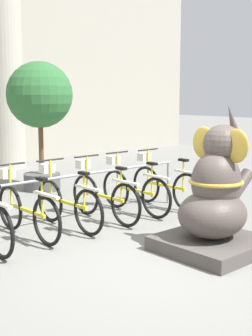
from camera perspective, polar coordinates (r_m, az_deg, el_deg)
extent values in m
plane|color=slate|center=(5.63, 3.34, -11.36)|extent=(60.00, 60.00, 0.00)
cylinder|color=#ADA899|center=(12.78, -14.51, 11.16)|extent=(0.92, 0.92, 5.00)
cylinder|color=gray|center=(8.48, 5.16, -1.80)|extent=(0.05, 0.05, 0.75)
cylinder|color=gray|center=(6.76, -10.06, -1.44)|extent=(5.33, 0.04, 0.04)
torus|color=black|center=(5.83, -15.08, -7.53)|extent=(0.05, 0.66, 0.66)
torus|color=black|center=(7.00, -13.95, -4.70)|extent=(0.05, 0.66, 0.66)
torus|color=black|center=(6.18, -9.63, -6.40)|extent=(0.05, 0.66, 0.66)
cube|color=yellow|center=(6.57, -11.94, -5.08)|extent=(0.04, 0.88, 0.04)
cube|color=silver|center=(6.09, -9.71, -3.25)|extent=(0.06, 0.55, 0.03)
cylinder|color=yellow|center=(6.20, -10.19, -3.88)|extent=(0.03, 0.03, 0.52)
cube|color=black|center=(6.14, -10.26, -1.33)|extent=(0.08, 0.18, 0.04)
cylinder|color=yellow|center=(6.90, -13.90, -2.19)|extent=(0.03, 0.03, 0.64)
cylinder|color=black|center=(6.85, -14.00, 0.44)|extent=(0.48, 0.03, 0.03)
cube|color=silver|center=(6.95, -14.34, -0.61)|extent=(0.20, 0.16, 0.14)
torus|color=black|center=(7.33, -9.26, -3.94)|extent=(0.05, 0.66, 0.66)
torus|color=black|center=(6.54, -4.58, -5.42)|extent=(0.05, 0.66, 0.66)
cube|color=yellow|center=(6.92, -7.07, -4.24)|extent=(0.04, 0.88, 0.04)
cube|color=silver|center=(6.47, -4.62, -2.44)|extent=(0.06, 0.55, 0.03)
cylinder|color=yellow|center=(6.56, -5.14, -3.05)|extent=(0.03, 0.03, 0.52)
cube|color=black|center=(6.51, -5.18, -0.64)|extent=(0.08, 0.18, 0.04)
cylinder|color=yellow|center=(7.23, -9.16, -1.53)|extent=(0.03, 0.03, 0.64)
cylinder|color=black|center=(7.18, -9.22, 0.98)|extent=(0.48, 0.03, 0.03)
cube|color=silver|center=(7.28, -9.62, -0.03)|extent=(0.20, 0.16, 0.14)
torus|color=black|center=(7.68, -4.94, -3.25)|extent=(0.05, 0.66, 0.66)
torus|color=black|center=(6.95, -0.04, -4.54)|extent=(0.05, 0.66, 0.66)
cube|color=yellow|center=(7.30, -2.62, -3.48)|extent=(0.04, 0.88, 0.04)
cube|color=silver|center=(6.87, -0.04, -1.73)|extent=(0.06, 0.55, 0.03)
cylinder|color=yellow|center=(6.96, -0.59, -2.31)|extent=(0.03, 0.03, 0.52)
cube|color=black|center=(6.91, -0.59, -0.03)|extent=(0.08, 0.18, 0.04)
cylinder|color=yellow|center=(7.59, -4.79, -0.94)|extent=(0.03, 0.03, 0.64)
cylinder|color=black|center=(7.54, -4.82, 1.45)|extent=(0.48, 0.03, 0.03)
cube|color=silver|center=(7.64, -5.26, 0.48)|extent=(0.20, 0.16, 0.14)
torus|color=black|center=(8.12, -1.25, -2.55)|extent=(0.05, 0.66, 0.66)
torus|color=black|center=(7.42, 3.71, -3.68)|extent=(0.05, 0.66, 0.66)
cube|color=yellow|center=(7.75, 1.11, -2.73)|extent=(0.04, 0.88, 0.04)
cube|color=silver|center=(7.35, 3.73, -1.04)|extent=(0.06, 0.55, 0.03)
cylinder|color=yellow|center=(7.44, 3.17, -1.59)|extent=(0.03, 0.03, 0.52)
cube|color=black|center=(7.39, 3.19, 0.54)|extent=(0.08, 0.18, 0.04)
cylinder|color=yellow|center=(8.03, -1.07, -0.36)|extent=(0.03, 0.03, 0.64)
cylinder|color=black|center=(7.99, -1.08, 1.90)|extent=(0.48, 0.03, 0.03)
cube|color=silver|center=(8.08, -1.54, 0.98)|extent=(0.20, 0.16, 0.14)
torus|color=black|center=(8.52, 2.48, -2.01)|extent=(0.05, 0.66, 0.66)
torus|color=black|center=(7.86, 7.50, -3.01)|extent=(0.05, 0.66, 0.66)
cube|color=yellow|center=(8.17, 4.89, -2.15)|extent=(0.04, 0.88, 0.04)
cube|color=silver|center=(7.80, 7.55, -0.51)|extent=(0.06, 0.55, 0.03)
cylinder|color=yellow|center=(7.88, 6.98, -1.05)|extent=(0.03, 0.03, 0.52)
cube|color=black|center=(7.84, 7.02, 0.97)|extent=(0.08, 0.18, 0.04)
cylinder|color=yellow|center=(8.44, 2.69, 0.09)|extent=(0.03, 0.03, 0.64)
cylinder|color=black|center=(8.39, 2.70, 2.24)|extent=(0.48, 0.03, 0.03)
cube|color=silver|center=(8.48, 2.22, 1.36)|extent=(0.20, 0.16, 0.14)
cube|color=#4C4742|center=(6.07, 10.38, -9.10)|extent=(1.20, 1.20, 0.18)
ellipsoid|color=#4C423D|center=(5.96, 10.49, -5.56)|extent=(0.93, 0.82, 0.60)
ellipsoid|color=#4C423D|center=(5.92, 10.92, -1.64)|extent=(0.65, 0.60, 0.76)
sphere|color=#4C423D|center=(5.94, 11.69, 2.89)|extent=(0.49, 0.49, 0.49)
ellipsoid|color=#B79333|center=(6.03, 9.45, 3.05)|extent=(0.08, 0.35, 0.41)
ellipsoid|color=#B79333|center=(5.74, 13.27, 2.64)|extent=(0.08, 0.35, 0.41)
cone|color=#4C423D|center=(6.09, 12.98, 4.98)|extent=(0.42, 0.17, 0.62)
cylinder|color=#4C423D|center=(6.25, 11.57, -1.85)|extent=(0.49, 0.16, 0.43)
cylinder|color=#4C423D|center=(6.09, 13.62, -2.20)|extent=(0.49, 0.16, 0.43)
torus|color=#B79333|center=(5.92, 10.92, -1.64)|extent=(0.68, 0.68, 0.05)
cylinder|color=#4C4C4C|center=(9.80, -10.19, -1.64)|extent=(0.74, 0.74, 0.34)
cylinder|color=brown|center=(9.69, -10.30, 2.46)|extent=(0.10, 0.10, 1.07)
sphere|color=#2D6633|center=(9.63, -10.48, 8.78)|extent=(1.33, 1.33, 1.33)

